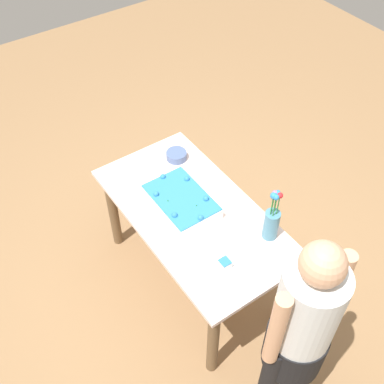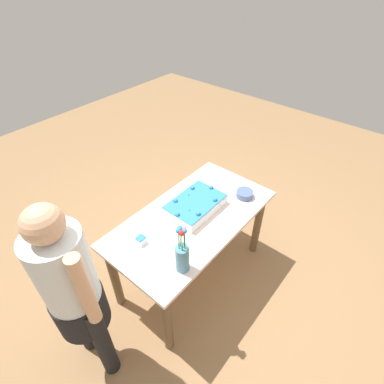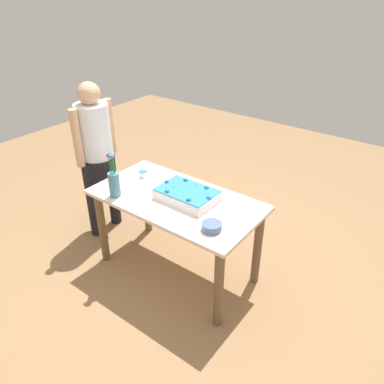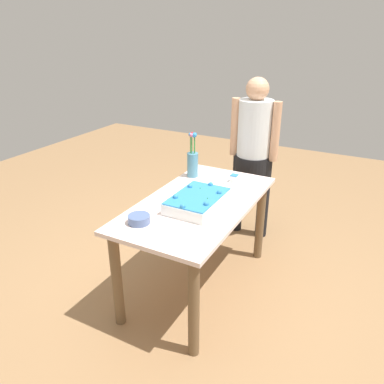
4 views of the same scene
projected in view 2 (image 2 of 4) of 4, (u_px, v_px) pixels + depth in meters
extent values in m
plane|color=#936E49|center=(192.00, 273.00, 2.79)|extent=(8.00, 8.00, 0.00)
cube|color=silver|center=(192.00, 218.00, 2.33)|extent=(1.37, 0.72, 0.03)
cylinder|color=brown|center=(167.00, 322.00, 2.07)|extent=(0.07, 0.07, 0.71)
cylinder|color=brown|center=(258.00, 225.00, 2.78)|extent=(0.07, 0.07, 0.71)
cylinder|color=brown|center=(114.00, 277.00, 2.35)|extent=(0.07, 0.07, 0.71)
cylinder|color=brown|center=(209.00, 199.00, 3.07)|extent=(0.07, 0.07, 0.71)
cube|color=white|center=(195.00, 205.00, 2.36)|extent=(0.46, 0.31, 0.08)
cube|color=#2E7FBF|center=(195.00, 201.00, 2.34)|extent=(0.45, 0.30, 0.01)
sphere|color=#2E7FBF|center=(211.00, 188.00, 2.45)|extent=(0.04, 0.04, 0.04)
sphere|color=#2E7FBF|center=(192.00, 188.00, 2.45)|extent=(0.04, 0.04, 0.04)
sphere|color=#2E7FBF|center=(175.00, 201.00, 2.33)|extent=(0.04, 0.04, 0.04)
sphere|color=#2E7FBF|center=(177.00, 215.00, 2.21)|extent=(0.04, 0.04, 0.04)
sphere|color=#2E7FBF|center=(198.00, 214.00, 2.21)|extent=(0.04, 0.04, 0.04)
sphere|color=#2E7FBF|center=(215.00, 200.00, 2.34)|extent=(0.04, 0.04, 0.04)
cone|color=#2D8438|center=(189.00, 210.00, 2.25)|extent=(0.02, 0.02, 0.02)
cone|color=#2D8438|center=(189.00, 195.00, 2.38)|extent=(0.02, 0.02, 0.02)
cylinder|color=white|center=(142.00, 243.00, 2.11)|extent=(0.18, 0.18, 0.01)
cube|color=white|center=(141.00, 241.00, 2.09)|extent=(0.06, 0.06, 0.05)
cube|color=#2C79BA|center=(141.00, 238.00, 2.07)|extent=(0.06, 0.06, 0.01)
cube|color=silver|center=(224.00, 181.00, 2.67)|extent=(0.08, 0.21, 0.00)
cylinder|color=teal|center=(182.00, 258.00, 1.89)|extent=(0.09, 0.09, 0.20)
cylinder|color=#2D8438|center=(184.00, 238.00, 1.78)|extent=(0.01, 0.01, 0.15)
sphere|color=#D0688D|center=(184.00, 229.00, 1.74)|extent=(0.03, 0.03, 0.03)
cylinder|color=#2D8438|center=(180.00, 238.00, 1.79)|extent=(0.01, 0.01, 0.15)
sphere|color=#2C7FBF|center=(180.00, 229.00, 1.74)|extent=(0.04, 0.04, 0.04)
cylinder|color=#2D8438|center=(179.00, 240.00, 1.77)|extent=(0.01, 0.01, 0.15)
sphere|color=#2D85C7|center=(178.00, 231.00, 1.73)|extent=(0.03, 0.03, 0.03)
cylinder|color=#2D8438|center=(182.00, 242.00, 1.76)|extent=(0.01, 0.01, 0.15)
sphere|color=red|center=(182.00, 233.00, 1.71)|extent=(0.03, 0.03, 0.03)
cylinder|color=#2D8438|center=(185.00, 240.00, 1.77)|extent=(0.01, 0.01, 0.15)
sphere|color=#2B81CB|center=(185.00, 231.00, 1.72)|extent=(0.03, 0.03, 0.03)
cylinder|color=#506696|center=(245.00, 194.00, 2.49)|extent=(0.14, 0.14, 0.05)
cylinder|color=black|center=(103.00, 342.00, 1.93)|extent=(0.11, 0.11, 0.78)
cylinder|color=black|center=(79.00, 317.00, 2.05)|extent=(0.11, 0.11, 0.78)
cylinder|color=black|center=(81.00, 308.00, 1.82)|extent=(0.31, 0.32, 0.28)
cylinder|color=silver|center=(64.00, 271.00, 1.57)|extent=(0.30, 0.30, 0.52)
sphere|color=tan|center=(43.00, 224.00, 1.35)|extent=(0.20, 0.20, 0.20)
cylinder|color=tan|center=(85.00, 291.00, 1.48)|extent=(0.08, 0.08, 0.52)
cylinder|color=tan|center=(45.00, 252.00, 1.67)|extent=(0.08, 0.08, 0.52)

